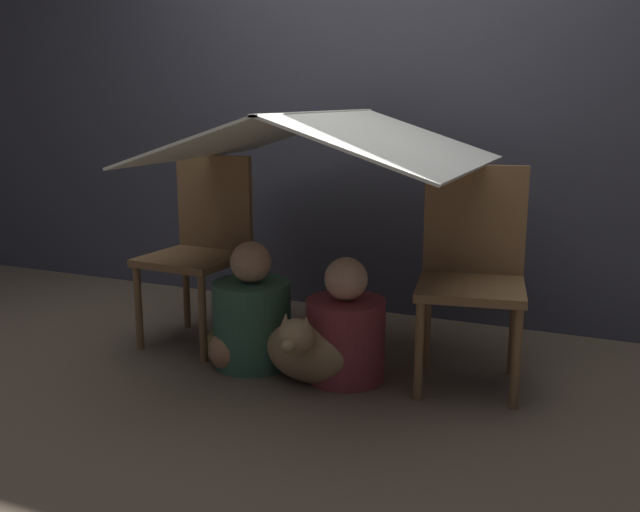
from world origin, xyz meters
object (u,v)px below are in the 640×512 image
object	(u,v)px
chair_left	(202,242)
chair_right	(472,267)
dog	(310,349)
person_second	(346,331)
person_front	(252,316)

from	to	relation	value
chair_left	chair_right	xyz separation A→B (m)	(1.34, -0.00, 0.00)
chair_left	dog	xyz separation A→B (m)	(0.73, -0.32, -0.35)
chair_right	person_second	size ratio (longest dim) A/B	1.71
chair_right	dog	xyz separation A→B (m)	(-0.61, -0.32, -0.35)
chair_left	dog	distance (m)	0.87
chair_left	person_second	world-z (taller)	chair_left
dog	chair_left	bearing A→B (deg)	156.20
person_front	dog	xyz separation A→B (m)	(0.33, -0.11, -0.07)
chair_right	dog	distance (m)	0.77
person_second	dog	xyz separation A→B (m)	(-0.12, -0.12, -0.06)
chair_right	person_front	xyz separation A→B (m)	(-0.94, -0.21, -0.27)
chair_left	dog	bearing A→B (deg)	-20.58
chair_left	person_front	bearing A→B (deg)	-25.38
person_front	chair_left	bearing A→B (deg)	151.40
chair_left	chair_right	bearing A→B (deg)	3.16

